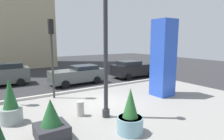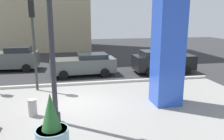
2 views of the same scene
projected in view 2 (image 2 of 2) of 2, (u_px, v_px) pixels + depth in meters
name	position (u px, v px, depth m)	size (l,w,h in m)	color
ground_plane	(74.00, 81.00, 15.11)	(60.00, 60.00, 0.00)	#2D2D30
plaza_pavement	(79.00, 120.00, 9.37)	(18.00, 10.00, 0.02)	gray
curb_strip	(75.00, 84.00, 14.25)	(18.00, 0.24, 0.16)	#B7B2A8
lamp_post	(51.00, 37.00, 8.45)	(0.44, 0.44, 7.03)	#2D2D33
art_pillar_blue	(168.00, 52.00, 10.72)	(1.24, 1.24, 5.10)	blue
potted_plant_curbside	(52.00, 129.00, 7.21)	(1.05, 1.05, 1.88)	#7AA8B7
concrete_bollard	(33.00, 108.00, 9.71)	(0.36, 0.36, 0.75)	#B2ADA3
traffic_light_far_side	(33.00, 32.00, 12.55)	(0.28, 0.42, 5.02)	#333833
car_intersection	(12.00, 59.00, 18.08)	(4.14, 2.14, 1.87)	#565B56
car_passing_lane	(163.00, 61.00, 17.38)	(4.56, 2.13, 1.70)	black
car_curb_east	(84.00, 64.00, 16.51)	(4.67, 2.18, 1.57)	#565B56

